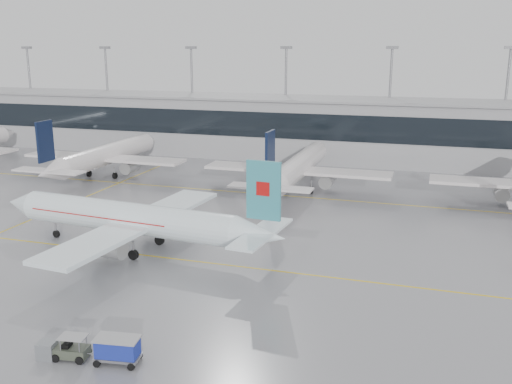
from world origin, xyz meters
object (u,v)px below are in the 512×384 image
(baggage_tug, at_px, (72,351))
(gse_unit, at_px, (47,350))
(air_canada_jet, at_px, (136,220))
(baggage_cart, at_px, (118,348))

(baggage_tug, relative_size, gse_unit, 2.97)
(air_canada_jet, height_order, baggage_cart, air_canada_jet)
(gse_unit, bearing_deg, air_canada_jet, 92.40)
(baggage_tug, distance_m, baggage_cart, 3.64)
(baggage_cart, bearing_deg, air_canada_jet, 107.45)
(air_canada_jet, bearing_deg, gse_unit, 107.89)
(air_canada_jet, distance_m, gse_unit, 23.31)
(baggage_tug, height_order, gse_unit, baggage_tug)
(air_canada_jet, xyz_separation_m, baggage_tug, (6.78, -22.08, -2.99))
(air_canada_jet, xyz_separation_m, gse_unit, (5.02, -22.56, -2.99))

